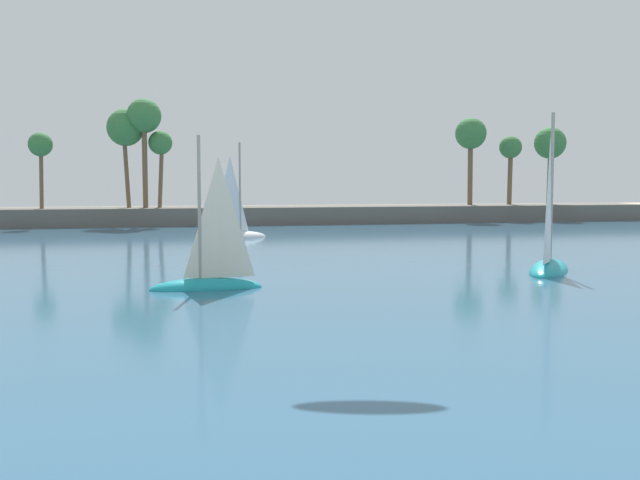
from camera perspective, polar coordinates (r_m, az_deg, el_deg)
sea at (r=62.67m, az=-11.39°, el=0.37°), size 220.00×106.49×0.06m
palm_headland at (r=75.89m, az=-9.59°, el=2.78°), size 102.64×6.17×12.29m
sailboat_near_shore at (r=38.54m, az=16.92°, el=-1.21°), size 4.74×5.71×8.37m
sailboat_mid_bay at (r=57.93m, az=-6.36°, el=0.82°), size 5.46×4.23×7.85m
sailboat_toward_headland at (r=31.61m, az=-8.44°, el=-2.57°), size 4.75×1.61×6.81m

